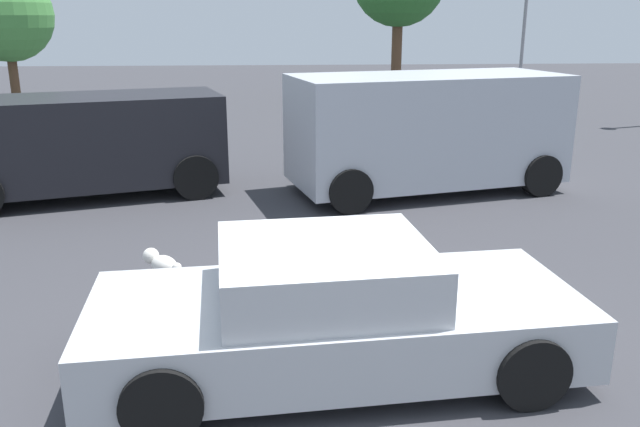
{
  "coord_description": "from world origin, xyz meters",
  "views": [
    {
      "loc": [
        -0.64,
        -5.35,
        3.13
      ],
      "look_at": [
        -0.12,
        2.03,
        0.9
      ],
      "focal_mm": 36.68,
      "sensor_mm": 36.0,
      "label": 1
    }
  ],
  "objects_px": {
    "dog": "(162,264)",
    "van_white": "(426,129)",
    "sedan_foreground": "(333,312)",
    "suv_dark": "(87,142)"
  },
  "relations": [
    {
      "from": "dog",
      "to": "van_white",
      "type": "bearing_deg",
      "value": -91.99
    },
    {
      "from": "sedan_foreground",
      "to": "dog",
      "type": "xyz_separation_m",
      "value": [
        -1.89,
        2.11,
        -0.3
      ]
    },
    {
      "from": "sedan_foreground",
      "to": "van_white",
      "type": "distance_m",
      "value": 6.79
    },
    {
      "from": "sedan_foreground",
      "to": "dog",
      "type": "distance_m",
      "value": 2.85
    },
    {
      "from": "sedan_foreground",
      "to": "dog",
      "type": "relative_size",
      "value": 8.8
    },
    {
      "from": "sedan_foreground",
      "to": "suv_dark",
      "type": "height_order",
      "value": "suv_dark"
    },
    {
      "from": "sedan_foreground",
      "to": "van_white",
      "type": "xyz_separation_m",
      "value": [
        2.28,
        6.37,
        0.59
      ]
    },
    {
      "from": "dog",
      "to": "van_white",
      "type": "distance_m",
      "value": 6.03
    },
    {
      "from": "sedan_foreground",
      "to": "suv_dark",
      "type": "xyz_separation_m",
      "value": [
        -3.85,
        6.42,
        0.43
      ]
    },
    {
      "from": "sedan_foreground",
      "to": "suv_dark",
      "type": "bearing_deg",
      "value": 116.15
    }
  ]
}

